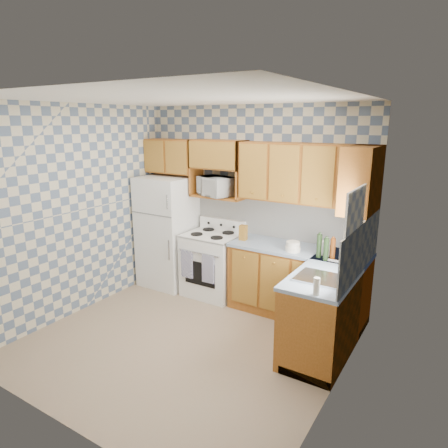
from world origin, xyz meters
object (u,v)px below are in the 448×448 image
at_px(refrigerator, 168,232).
at_px(microwave, 216,186).
at_px(electric_kettle, 327,248).
at_px(stove_body, 213,265).

xyz_separation_m(refrigerator, microwave, (0.79, 0.14, 0.75)).
distance_m(microwave, electric_kettle, 1.80).
xyz_separation_m(refrigerator, electric_kettle, (2.48, -0.03, 0.16)).
height_order(refrigerator, stove_body, refrigerator).
bearing_deg(microwave, stove_body, -61.52).
xyz_separation_m(refrigerator, stove_body, (0.80, 0.03, -0.39)).
bearing_deg(stove_body, electric_kettle, -1.81).
relative_size(refrigerator, electric_kettle, 9.95).
distance_m(stove_body, electric_kettle, 1.77).
relative_size(refrigerator, stove_body, 1.87).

